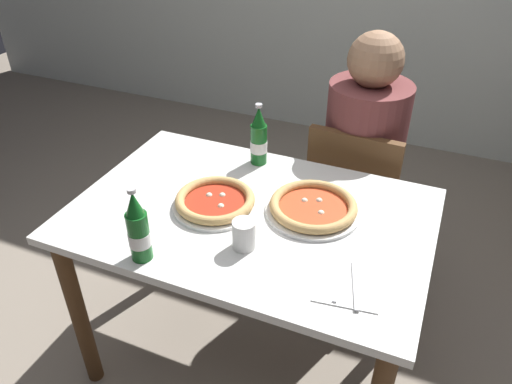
{
  "coord_description": "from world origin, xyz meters",
  "views": [
    {
      "loc": [
        0.54,
        -1.23,
        1.74
      ],
      "look_at": [
        0.0,
        0.05,
        0.8
      ],
      "focal_mm": 34.63,
      "sensor_mm": 36.0,
      "label": 1
    }
  ],
  "objects_px": {
    "dining_table_main": "(250,238)",
    "pizza_margherita_near": "(313,207)",
    "beer_bottle_left": "(138,230)",
    "pizza_marinara_far": "(215,201)",
    "chair_behind_table": "(354,198)",
    "paper_cup": "(244,235)",
    "beer_bottle_center": "(259,139)",
    "diner_seated": "(360,173)",
    "napkin_with_cutlery": "(348,284)"
  },
  "relations": [
    {
      "from": "pizza_margherita_near",
      "to": "beer_bottle_left",
      "type": "distance_m",
      "value": 0.58
    },
    {
      "from": "dining_table_main",
      "to": "napkin_with_cutlery",
      "type": "relative_size",
      "value": 5.95
    },
    {
      "from": "paper_cup",
      "to": "napkin_with_cutlery",
      "type": "bearing_deg",
      "value": -6.21
    },
    {
      "from": "dining_table_main",
      "to": "pizza_margherita_near",
      "type": "distance_m",
      "value": 0.25
    },
    {
      "from": "diner_seated",
      "to": "beer_bottle_left",
      "type": "height_order",
      "value": "diner_seated"
    },
    {
      "from": "beer_bottle_left",
      "to": "paper_cup",
      "type": "bearing_deg",
      "value": 31.87
    },
    {
      "from": "pizza_margherita_near",
      "to": "napkin_with_cutlery",
      "type": "bearing_deg",
      "value": -56.07
    },
    {
      "from": "beer_bottle_left",
      "to": "beer_bottle_center",
      "type": "distance_m",
      "value": 0.66
    },
    {
      "from": "beer_bottle_center",
      "to": "pizza_marinara_far",
      "type": "bearing_deg",
      "value": -93.94
    },
    {
      "from": "diner_seated",
      "to": "paper_cup",
      "type": "height_order",
      "value": "diner_seated"
    },
    {
      "from": "paper_cup",
      "to": "dining_table_main",
      "type": "bearing_deg",
      "value": 107.46
    },
    {
      "from": "diner_seated",
      "to": "dining_table_main",
      "type": "bearing_deg",
      "value": -110.26
    },
    {
      "from": "beer_bottle_center",
      "to": "paper_cup",
      "type": "distance_m",
      "value": 0.51
    },
    {
      "from": "beer_bottle_left",
      "to": "napkin_with_cutlery",
      "type": "bearing_deg",
      "value": 11.88
    },
    {
      "from": "chair_behind_table",
      "to": "paper_cup",
      "type": "bearing_deg",
      "value": 79.37
    },
    {
      "from": "chair_behind_table",
      "to": "beer_bottle_center",
      "type": "height_order",
      "value": "beer_bottle_center"
    },
    {
      "from": "pizza_marinara_far",
      "to": "paper_cup",
      "type": "bearing_deg",
      "value": -41.34
    },
    {
      "from": "dining_table_main",
      "to": "chair_behind_table",
      "type": "bearing_deg",
      "value": 68.49
    },
    {
      "from": "chair_behind_table",
      "to": "beer_bottle_left",
      "type": "height_order",
      "value": "beer_bottle_left"
    },
    {
      "from": "pizza_marinara_far",
      "to": "chair_behind_table",
      "type": "bearing_deg",
      "value": 59.84
    },
    {
      "from": "dining_table_main",
      "to": "paper_cup",
      "type": "bearing_deg",
      "value": -72.54
    },
    {
      "from": "pizza_marinara_far",
      "to": "beer_bottle_left",
      "type": "height_order",
      "value": "beer_bottle_left"
    },
    {
      "from": "pizza_marinara_far",
      "to": "napkin_with_cutlery",
      "type": "height_order",
      "value": "pizza_marinara_far"
    },
    {
      "from": "beer_bottle_center",
      "to": "napkin_with_cutlery",
      "type": "distance_m",
      "value": 0.73
    },
    {
      "from": "chair_behind_table",
      "to": "pizza_margherita_near",
      "type": "bearing_deg",
      "value": 87.97
    },
    {
      "from": "pizza_marinara_far",
      "to": "pizza_margherita_near",
      "type": "bearing_deg",
      "value": 16.81
    },
    {
      "from": "chair_behind_table",
      "to": "pizza_marinara_far",
      "type": "xyz_separation_m",
      "value": [
        -0.36,
        -0.63,
        0.29
      ]
    },
    {
      "from": "pizza_marinara_far",
      "to": "beer_bottle_left",
      "type": "bearing_deg",
      "value": -104.69
    },
    {
      "from": "beer_bottle_left",
      "to": "paper_cup",
      "type": "height_order",
      "value": "beer_bottle_left"
    },
    {
      "from": "pizza_margherita_near",
      "to": "pizza_marinara_far",
      "type": "xyz_separation_m",
      "value": [
        -0.32,
        -0.1,
        0.0
      ]
    },
    {
      "from": "diner_seated",
      "to": "paper_cup",
      "type": "bearing_deg",
      "value": -102.82
    },
    {
      "from": "chair_behind_table",
      "to": "paper_cup",
      "type": "distance_m",
      "value": 0.86
    },
    {
      "from": "chair_behind_table",
      "to": "napkin_with_cutlery",
      "type": "distance_m",
      "value": 0.88
    },
    {
      "from": "pizza_margherita_near",
      "to": "paper_cup",
      "type": "bearing_deg",
      "value": -119.28
    },
    {
      "from": "beer_bottle_center",
      "to": "beer_bottle_left",
      "type": "bearing_deg",
      "value": -99.29
    },
    {
      "from": "pizza_marinara_far",
      "to": "beer_bottle_center",
      "type": "distance_m",
      "value": 0.34
    },
    {
      "from": "diner_seated",
      "to": "beer_bottle_left",
      "type": "relative_size",
      "value": 4.89
    },
    {
      "from": "pizza_marinara_far",
      "to": "paper_cup",
      "type": "xyz_separation_m",
      "value": [
        0.18,
        -0.16,
        0.03
      ]
    },
    {
      "from": "beer_bottle_center",
      "to": "dining_table_main",
      "type": "bearing_deg",
      "value": -72.29
    },
    {
      "from": "chair_behind_table",
      "to": "beer_bottle_left",
      "type": "bearing_deg",
      "value": 67.41
    },
    {
      "from": "diner_seated",
      "to": "paper_cup",
      "type": "distance_m",
      "value": 0.88
    },
    {
      "from": "dining_table_main",
      "to": "beer_bottle_center",
      "type": "bearing_deg",
      "value": 107.71
    },
    {
      "from": "dining_table_main",
      "to": "diner_seated",
      "type": "distance_m",
      "value": 0.71
    },
    {
      "from": "chair_behind_table",
      "to": "pizza_margherita_near",
      "type": "xyz_separation_m",
      "value": [
        -0.04,
        -0.53,
        0.29
      ]
    },
    {
      "from": "dining_table_main",
      "to": "napkin_with_cutlery",
      "type": "bearing_deg",
      "value": -28.15
    },
    {
      "from": "pizza_margherita_near",
      "to": "pizza_marinara_far",
      "type": "relative_size",
      "value": 1.09
    },
    {
      "from": "diner_seated",
      "to": "pizza_margherita_near",
      "type": "height_order",
      "value": "diner_seated"
    },
    {
      "from": "paper_cup",
      "to": "beer_bottle_left",
      "type": "bearing_deg",
      "value": -148.13
    },
    {
      "from": "napkin_with_cutlery",
      "to": "chair_behind_table",
      "type": "bearing_deg",
      "value": 100.42
    },
    {
      "from": "pizza_marinara_far",
      "to": "diner_seated",
      "type": "bearing_deg",
      "value": 61.5
    }
  ]
}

